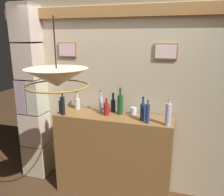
# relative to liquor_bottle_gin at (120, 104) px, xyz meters

# --- Properties ---
(panelled_rear_partition) EXTENTS (3.30, 0.15, 2.59)m
(panelled_rear_partition) POSITION_rel_liquor_bottle_gin_xyz_m (-0.07, 0.19, 0.10)
(panelled_rear_partition) COLOR #BCAD8E
(panelled_rear_partition) RESTS_ON ground
(stone_pillar) EXTENTS (0.37, 0.35, 2.52)m
(stone_pillar) POSITION_rel_liquor_bottle_gin_xyz_m (-1.34, 0.04, -0.03)
(stone_pillar) COLOR beige
(stone_pillar) RESTS_ON ground
(bar_shelf_unit) EXTENTS (1.52, 0.41, 1.13)m
(bar_shelf_unit) POSITION_rel_liquor_bottle_gin_xyz_m (-0.07, -0.10, -0.70)
(bar_shelf_unit) COLOR olive
(bar_shelf_unit) RESTS_ON ground
(liquor_bottle_gin) EXTENTS (0.07, 0.07, 0.35)m
(liquor_bottle_gin) POSITION_rel_liquor_bottle_gin_xyz_m (0.00, 0.00, 0.00)
(liquor_bottle_gin) COLOR #174922
(liquor_bottle_gin) RESTS_ON bar_shelf_unit
(liquor_bottle_mezcal) EXTENTS (0.08, 0.08, 0.25)m
(liquor_bottle_mezcal) POSITION_rel_liquor_bottle_gin_xyz_m (-0.63, 0.04, -0.05)
(liquor_bottle_mezcal) COLOR beige
(liquor_bottle_mezcal) RESTS_ON bar_shelf_unit
(liquor_bottle_scotch) EXTENTS (0.05, 0.05, 0.30)m
(liquor_bottle_scotch) POSITION_rel_liquor_bottle_gin_xyz_m (-0.27, -0.00, -0.02)
(liquor_bottle_scotch) COLOR #BBB4E2
(liquor_bottle_scotch) RESTS_ON bar_shelf_unit
(liquor_bottle_rye) EXTENTS (0.05, 0.05, 0.22)m
(liquor_bottle_rye) POSITION_rel_liquor_bottle_gin_xyz_m (-0.78, -0.15, -0.05)
(liquor_bottle_rye) COLOR #5B3514
(liquor_bottle_rye) RESTS_ON bar_shelf_unit
(liquor_bottle_brandy) EXTENTS (0.06, 0.06, 0.26)m
(liquor_bottle_brandy) POSITION_rel_liquor_bottle_gin_xyz_m (-0.12, 0.06, -0.04)
(liquor_bottle_brandy) COLOR black
(liquor_bottle_brandy) RESTS_ON bar_shelf_unit
(liquor_bottle_sherry) EXTENTS (0.05, 0.05, 0.28)m
(liquor_bottle_sherry) POSITION_rel_liquor_bottle_gin_xyz_m (0.39, -0.21, -0.02)
(liquor_bottle_sherry) COLOR navy
(liquor_bottle_sherry) RESTS_ON bar_shelf_unit
(liquor_bottle_bourbon) EXTENTS (0.05, 0.05, 0.32)m
(liquor_bottle_bourbon) POSITION_rel_liquor_bottle_gin_xyz_m (-0.70, -0.24, -0.01)
(liquor_bottle_bourbon) COLOR black
(liquor_bottle_bourbon) RESTS_ON bar_shelf_unit
(liquor_bottle_port) EXTENTS (0.08, 0.08, 0.24)m
(liquor_bottle_port) POSITION_rel_liquor_bottle_gin_xyz_m (-0.16, -0.09, -0.06)
(liquor_bottle_port) COLOR maroon
(liquor_bottle_port) RESTS_ON bar_shelf_unit
(liquor_bottle_tequila) EXTENTS (0.06, 0.06, 0.29)m
(liquor_bottle_tequila) POSITION_rel_liquor_bottle_gin_xyz_m (0.32, -0.13, -0.03)
(liquor_bottle_tequila) COLOR navy
(liquor_bottle_tequila) RESTS_ON bar_shelf_unit
(liquor_bottle_rum) EXTENTS (0.07, 0.07, 0.32)m
(liquor_bottle_rum) POSITION_rel_liquor_bottle_gin_xyz_m (0.62, -0.23, -0.00)
(liquor_bottle_rum) COLOR silver
(liquor_bottle_rum) RESTS_ON bar_shelf_unit
(glass_tumbler_rocks) EXTENTS (0.08, 0.08, 0.09)m
(glass_tumbler_rocks) POSITION_rel_liquor_bottle_gin_xyz_m (0.17, 0.05, -0.09)
(glass_tumbler_rocks) COLOR silver
(glass_tumbler_rocks) RESTS_ON bar_shelf_unit
(pendant_lamp) EXTENTS (0.58, 0.58, 0.62)m
(pendant_lamp) POSITION_rel_liquor_bottle_gin_xyz_m (-0.35, -0.93, 0.48)
(pendant_lamp) COLOR #EFE5C6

